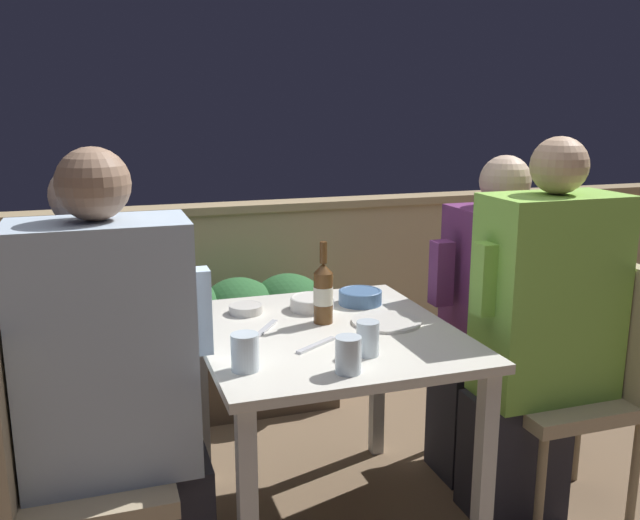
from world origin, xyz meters
TOP-DOWN VIEW (x-y plane):
  - parapet_wall at (0.00, 1.48)m, footprint 9.00×0.18m
  - dining_table at (0.00, 0.00)m, footprint 0.83×0.92m
  - planter_hedge at (-0.08, 1.04)m, footprint 0.89×0.47m
  - chair_left_near at (-0.87, -0.19)m, footprint 0.45×0.45m
  - person_blue_shirt at (-0.66, -0.19)m, footprint 0.52×0.26m
  - chair_left_far at (-0.90, 0.15)m, footprint 0.45×0.45m
  - person_navy_jumper at (-0.70, 0.15)m, footprint 0.49×0.26m
  - chair_right_near at (0.93, -0.14)m, footprint 0.45×0.45m
  - person_green_blouse at (0.73, -0.14)m, footprint 0.52×0.26m
  - chair_right_far at (0.93, 0.16)m, footprint 0.45×0.45m
  - person_purple_stripe at (0.72, 0.16)m, footprint 0.47×0.26m
  - beer_bottle at (0.01, 0.07)m, footprint 0.07×0.07m
  - plate_0 at (0.21, -0.00)m, footprint 0.24×0.24m
  - bowl_0 at (0.21, 0.24)m, footprint 0.16×0.16m
  - bowl_1 at (0.02, 0.23)m, footprint 0.16×0.16m
  - bowl_2 at (-0.21, 0.26)m, footprint 0.12×0.12m
  - glass_cup_0 at (0.04, -0.26)m, footprint 0.07×0.07m
  - glass_cup_1 at (-0.06, -0.36)m, footprint 0.07×0.07m
  - glass_cup_2 at (-0.33, -0.25)m, footprint 0.08×0.08m
  - fork_0 at (-0.19, 0.06)m, footprint 0.11×0.15m
  - fork_1 at (-0.08, -0.14)m, footprint 0.15×0.11m

SIDE VIEW (x-z plane):
  - planter_hedge at x=-0.08m, z-range 0.04..0.68m
  - parapet_wall at x=0.00m, z-range 0.01..0.94m
  - chair_left_near at x=-0.87m, z-range 0.08..0.99m
  - chair_left_far at x=-0.90m, z-range 0.08..0.99m
  - chair_right_near at x=0.93m, z-range 0.08..0.99m
  - chair_right_far at x=0.93m, z-range 0.08..0.99m
  - dining_table at x=0.00m, z-range 0.26..0.98m
  - person_purple_stripe at x=0.72m, z-range 0.01..1.27m
  - person_navy_jumper at x=-0.70m, z-range 0.00..1.27m
  - person_blue_shirt at x=-0.66m, z-range 0.00..1.34m
  - person_green_blouse at x=0.73m, z-range 0.00..1.34m
  - fork_0 at x=-0.19m, z-range 0.72..0.73m
  - fork_1 at x=-0.08m, z-range 0.72..0.73m
  - plate_0 at x=0.21m, z-range 0.72..0.73m
  - bowl_2 at x=-0.21m, z-range 0.72..0.75m
  - bowl_1 at x=0.02m, z-range 0.72..0.77m
  - bowl_0 at x=0.21m, z-range 0.72..0.77m
  - glass_cup_1 at x=-0.06m, z-range 0.72..0.82m
  - glass_cup_0 at x=0.04m, z-range 0.72..0.82m
  - glass_cup_2 at x=-0.33m, z-range 0.72..0.82m
  - beer_bottle at x=0.01m, z-range 0.69..0.97m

